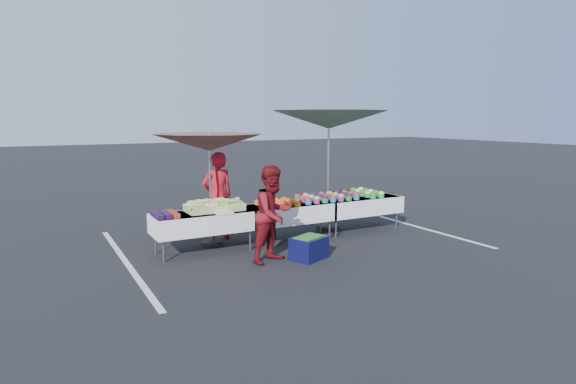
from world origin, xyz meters
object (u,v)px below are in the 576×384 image
umbrella_right (329,121)px  table_left (203,221)px  umbrella_left (209,143)px  vendor (218,196)px  table_right (359,205)px  customer (273,214)px  storage_bin (309,247)px  table_center (288,212)px

umbrella_right → table_left: bearing=-171.6°
umbrella_left → umbrella_right: umbrella_right is taller
table_left → vendor: (0.57, 0.74, 0.32)m
table_right → umbrella_left: 3.61m
table_left → customer: (0.88, -1.16, 0.26)m
customer → table_right: bearing=2.5°
vendor → storage_bin: (0.92, -2.07, -0.69)m
umbrella_right → table_right: bearing=-40.1°
vendor → storage_bin: vendor is taller
table_left → table_right: bearing=0.0°
table_center → umbrella_right: umbrella_right is taller
table_left → vendor: 0.99m
table_right → vendor: bearing=166.2°
table_left → table_center: 1.80m
table_center → table_right: bearing=0.0°
table_right → customer: bearing=-156.9°
table_center → umbrella_right: 2.27m
table_center → umbrella_right: (1.26, 0.45, 1.84)m
vendor → umbrella_left: 1.18m
table_right → storage_bin: table_right is taller
table_left → table_center: bearing=0.0°
table_left → table_right: 3.60m
vendor → umbrella_right: bearing=168.5°
table_left → table_right: size_ratio=1.00×
umbrella_right → storage_bin: size_ratio=3.72×
table_left → customer: 1.48m
table_center → umbrella_left: (-1.50, 0.40, 1.42)m
umbrella_right → storage_bin: bearing=-131.3°
table_left → umbrella_right: bearing=8.4°
table_center → vendor: 1.47m
storage_bin → customer: bearing=141.9°
table_center → storage_bin: (-0.30, -1.33, -0.37)m
table_center → umbrella_left: size_ratio=0.84×
table_right → table_center: bearing=180.0°
umbrella_right → vendor: bearing=173.3°
table_left → umbrella_right: size_ratio=0.67×
table_center → umbrella_right: size_ratio=0.67×
umbrella_right → storage_bin: 3.24m
customer → vendor: bearing=78.6°
table_right → vendor: size_ratio=1.03×
vendor → customer: bearing=94.3°
customer → table_left: bearing=106.6°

